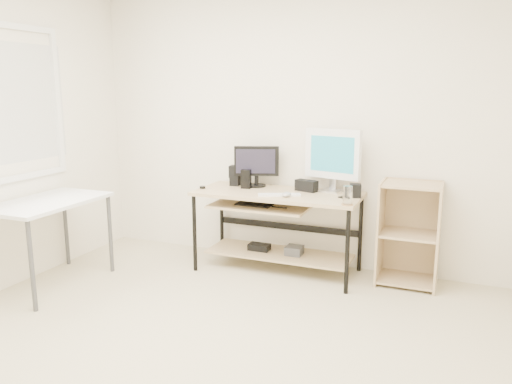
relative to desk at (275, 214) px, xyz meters
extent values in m
cube|color=beige|center=(0.03, -1.66, -0.54)|extent=(4.00, 4.00, 0.01)
cube|color=white|center=(0.03, 0.34, 0.76)|extent=(4.00, 0.01, 2.60)
cube|color=white|center=(-1.96, -1.06, 1.01)|extent=(0.01, 1.00, 1.20)
cube|color=tan|center=(0.03, -0.01, 0.20)|extent=(1.50, 0.65, 0.03)
cube|color=tan|center=(-0.12, -0.06, 0.08)|extent=(0.90, 0.49, 0.02)
cube|color=tan|center=(0.03, 0.04, -0.39)|extent=(1.35, 0.46, 0.02)
cube|color=black|center=(-0.17, -0.06, 0.10)|extent=(0.33, 0.22, 0.01)
cylinder|color=black|center=(0.08, -0.11, 0.10)|extent=(0.14, 0.01, 0.01)
cube|color=#414144|center=(0.18, 0.04, -0.34)|extent=(0.15, 0.15, 0.08)
cube|color=black|center=(-0.17, 0.04, -0.35)|extent=(0.20, 0.12, 0.06)
cylinder|color=black|center=(-0.68, -0.29, -0.18)|extent=(0.04, 0.04, 0.72)
cylinder|color=black|center=(-0.68, 0.28, -0.18)|extent=(0.04, 0.04, 0.72)
cylinder|color=black|center=(0.74, -0.29, -0.18)|extent=(0.04, 0.04, 0.72)
cylinder|color=black|center=(0.74, 0.28, -0.18)|extent=(0.04, 0.04, 0.72)
cube|color=white|center=(-1.65, -1.06, 0.20)|extent=(0.60, 1.00, 0.03)
cylinder|color=#414144|center=(-1.91, -0.60, -0.18)|extent=(0.04, 0.04, 0.72)
cylinder|color=#414144|center=(-1.39, -1.52, -0.18)|extent=(0.04, 0.04, 0.72)
cylinder|color=#414144|center=(-1.39, -0.60, -0.18)|extent=(0.04, 0.04, 0.72)
cube|color=tan|center=(0.94, 0.12, -0.09)|extent=(0.02, 0.40, 0.90)
cube|color=tan|center=(1.42, 0.12, -0.09)|extent=(0.02, 0.40, 0.90)
cube|color=tan|center=(1.18, 0.31, -0.09)|extent=(0.50, 0.02, 0.90)
cube|color=tan|center=(1.18, 0.12, -0.50)|extent=(0.46, 0.38, 0.02)
cube|color=tan|center=(1.18, 0.12, -0.09)|extent=(0.46, 0.38, 0.02)
cube|color=tan|center=(1.18, 0.12, 0.34)|extent=(0.46, 0.38, 0.02)
cylinder|color=black|center=(-0.25, 0.17, 0.22)|extent=(0.18, 0.18, 0.02)
cylinder|color=black|center=(-0.25, 0.17, 0.27)|extent=(0.04, 0.04, 0.09)
cube|color=black|center=(-0.25, 0.17, 0.46)|extent=(0.41, 0.18, 0.28)
cube|color=black|center=(-0.25, 0.14, 0.46)|extent=(0.34, 0.13, 0.23)
cube|color=silver|center=(0.47, 0.20, 0.22)|extent=(0.19, 0.17, 0.02)
cylinder|color=silver|center=(0.47, 0.20, 0.28)|extent=(0.05, 0.05, 0.11)
cube|color=white|center=(0.47, 0.20, 0.56)|extent=(0.53, 0.17, 0.45)
cube|color=teal|center=(0.47, 0.17, 0.56)|extent=(0.44, 0.11, 0.36)
cube|color=white|center=(0.09, -0.13, 0.22)|extent=(0.38, 0.25, 0.01)
ellipsoid|color=#B0B0B5|center=(0.16, -0.16, 0.23)|extent=(0.08, 0.12, 0.04)
cube|color=black|center=(0.25, 0.14, 0.26)|extent=(0.22, 0.15, 0.10)
cube|color=black|center=(-0.46, 0.14, 0.25)|extent=(0.09, 0.09, 0.08)
cube|color=black|center=(-0.46, 0.14, 0.35)|extent=(0.10, 0.10, 0.12)
cube|color=black|center=(0.72, 0.05, 0.27)|extent=(0.12, 0.12, 0.12)
cube|color=black|center=(-0.31, 0.05, 0.30)|extent=(0.09, 0.06, 0.18)
cylinder|color=black|center=(-0.69, -0.11, 0.22)|extent=(0.06, 0.06, 0.02)
cube|color=black|center=(0.64, 0.01, 0.22)|extent=(0.10, 0.13, 0.01)
cylinder|color=#B0804F|center=(0.72, -0.27, 0.21)|extent=(0.13, 0.13, 0.01)
cylinder|color=white|center=(0.72, -0.27, 0.29)|extent=(0.10, 0.10, 0.15)
camera|label=1|loc=(1.51, -4.18, 1.13)|focal=35.00mm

